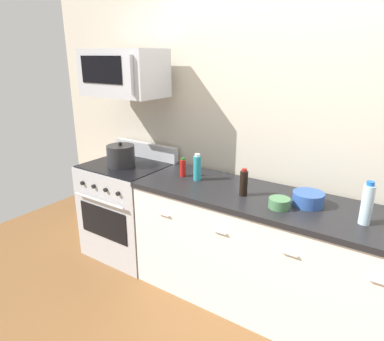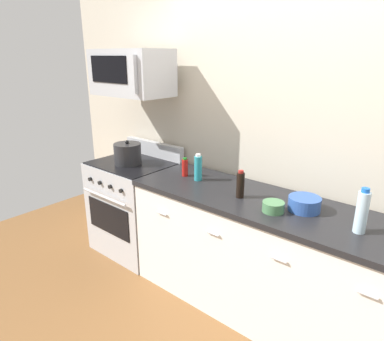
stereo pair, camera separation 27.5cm
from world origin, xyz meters
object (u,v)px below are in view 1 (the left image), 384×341
bottle_soy_sauce_dark (244,183)px  bowl_green_glaze (279,203)px  bowl_blue_mixing (308,199)px  stockpot (121,156)px  bottle_hot_sauce_red (183,168)px  bottle_dish_soap (197,168)px  microwave (124,73)px  range_oven (128,208)px  bottle_water_clear (367,204)px

bottle_soy_sauce_dark → bowl_green_glaze: 0.31m
bowl_blue_mixing → stockpot: (-1.69, -0.08, 0.05)m
bottle_soy_sauce_dark → bottle_hot_sauce_red: 0.62m
bottle_dish_soap → bowl_green_glaze: 0.78m
microwave → bottle_dish_soap: microwave is taller
bottle_soy_sauce_dark → stockpot: bearing=179.9°
range_oven → bowl_blue_mixing: 1.77m
bottle_soy_sauce_dark → bowl_blue_mixing: size_ratio=0.97×
bottle_hot_sauce_red → stockpot: size_ratio=0.63×
bowl_blue_mixing → range_oven: bearing=-179.0°
bottle_soy_sauce_dark → bottle_hot_sauce_red: bearing=171.4°
range_oven → bottle_water_clear: (2.06, -0.05, 0.58)m
microwave → stockpot: bearing=-90.1°
bottle_dish_soap → bottle_soy_sauce_dark: size_ratio=1.09×
bottle_dish_soap → stockpot: 0.79m
range_oven → bottle_dish_soap: bearing=2.0°
microwave → bottle_soy_sauce_dark: (1.25, -0.10, -0.73)m
bowl_green_glaze → stockpot: bearing=177.5°
bottle_soy_sauce_dark → bowl_green_glaze: size_ratio=1.42×
microwave → bottle_water_clear: size_ratio=2.72×
bottle_soy_sauce_dark → bottle_dish_soap: bearing=169.6°
bottle_dish_soap → bottle_water_clear: 1.27m
bottle_soy_sauce_dark → bowl_green_glaze: bearing=-12.3°
microwave → bowl_blue_mixing: bearing=-0.5°
bottle_soy_sauce_dark → bowl_green_glaze: bottle_soy_sauce_dark is taller
microwave → bottle_water_clear: microwave is taller
range_oven → bottle_soy_sauce_dark: size_ratio=5.23×
bottle_hot_sauce_red → stockpot: stockpot is taller
bottle_dish_soap → bottle_water_clear: bottle_water_clear is taller
bottle_dish_soap → bottle_soy_sauce_dark: bearing=-10.4°
microwave → bottle_water_clear: bearing=-2.7°
bottle_dish_soap → bowl_green_glaze: bearing=-11.1°
bottle_water_clear → stockpot: size_ratio=1.08×
bottle_water_clear → bowl_blue_mixing: 0.38m
bottle_hot_sauce_red → bottle_water_clear: bearing=-3.5°
bottle_soy_sauce_dark → bowl_blue_mixing: 0.46m
bottle_dish_soap → bottle_hot_sauce_red: 0.15m
bottle_dish_soap → microwave: bearing=178.8°
microwave → bottle_hot_sauce_red: size_ratio=4.66×
microwave → bottle_hot_sauce_red: microwave is taller
range_oven → bowl_blue_mixing: range_oven is taller
bottle_dish_soap → bowl_blue_mixing: size_ratio=1.06×
bowl_green_glaze → bottle_soy_sauce_dark: bearing=167.7°
bottle_hot_sauce_red → bowl_green_glaze: size_ratio=1.11×
bottle_water_clear → bottle_hot_sauce_red: bottle_water_clear is taller
range_oven → microwave: microwave is taller
bottle_hot_sauce_red → microwave: bearing=179.2°
bowl_green_glaze → bottle_dish_soap: bearing=168.9°
range_oven → bowl_green_glaze: range_oven is taller
bottle_dish_soap → bottle_water_clear: size_ratio=0.81×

